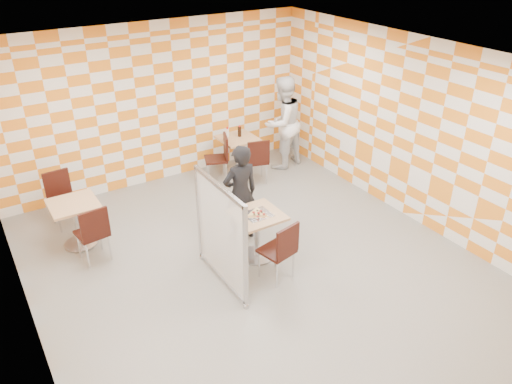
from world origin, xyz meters
TOP-DOWN VIEW (x-y plane):
  - room_shell at (0.00, 0.54)m, footprint 7.00×7.00m
  - main_table at (0.15, 0.25)m, footprint 0.70×0.70m
  - second_table at (1.38, 2.93)m, footprint 0.70×0.70m
  - empty_table at (-2.03, 2.00)m, footprint 0.70×0.70m
  - chair_main_front at (0.14, -0.40)m, footprint 0.50×0.51m
  - chair_second_front at (1.43, 2.29)m, footprint 0.52×0.53m
  - chair_second_side at (0.93, 2.81)m, footprint 0.55×0.55m
  - chair_empty_near at (-1.92, 1.40)m, footprint 0.47×0.48m
  - chair_empty_far at (-2.06, 2.79)m, footprint 0.45×0.46m
  - partition at (-0.58, 0.01)m, footprint 0.08×1.38m
  - man_dark at (0.21, 0.83)m, footprint 0.59×0.40m
  - man_white at (2.31, 2.73)m, footprint 1.05×0.90m
  - pizza_on_foil at (0.15, 0.24)m, footprint 0.40×0.40m
  - sport_bottle at (1.24, 3.08)m, footprint 0.06×0.06m
  - soda_bottle at (1.45, 2.97)m, footprint 0.07×0.07m

SIDE VIEW (x-z plane):
  - main_table at x=0.15m, z-range 0.13..0.88m
  - second_table at x=1.38m, z-range 0.13..0.88m
  - empty_table at x=-2.03m, z-range 0.13..0.88m
  - chair_main_front at x=0.14m, z-range 0.08..1.01m
  - chair_second_front at x=1.43m, z-range 0.08..1.01m
  - chair_second_side at x=0.93m, z-range 0.08..1.01m
  - chair_empty_near at x=-1.92m, z-range 0.08..1.01m
  - chair_empty_far at x=-2.06m, z-range 0.08..1.01m
  - pizza_on_foil at x=0.15m, z-range 0.74..0.79m
  - partition at x=-0.58m, z-range 0.02..1.57m
  - man_dark at x=0.21m, z-range 0.00..1.60m
  - sport_bottle at x=1.24m, z-range 0.74..0.94m
  - soda_bottle at x=1.45m, z-range 0.74..0.97m
  - man_white at x=2.31m, z-range 0.00..1.88m
  - room_shell at x=0.00m, z-range -2.00..5.00m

